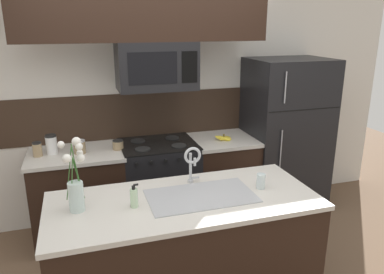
{
  "coord_description": "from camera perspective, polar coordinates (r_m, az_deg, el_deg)",
  "views": [
    {
      "loc": [
        -0.75,
        -2.65,
        2.1
      ],
      "look_at": [
        0.16,
        0.27,
        1.16
      ],
      "focal_mm": 35.0,
      "sensor_mm": 36.0,
      "label": 1
    }
  ],
  "objects": [
    {
      "name": "rear_partition",
      "position": [
        4.14,
        -2.39,
        5.95
      ],
      "size": [
        5.2,
        0.1,
        2.6
      ],
      "primitive_type": "cube",
      "color": "silver",
      "rests_on": "ground"
    },
    {
      "name": "splash_band",
      "position": [
        4.05,
        -6.26,
        3.45
      ],
      "size": [
        3.13,
        0.01,
        0.48
      ],
      "primitive_type": "cube",
      "color": "#332319",
      "rests_on": "rear_partition"
    },
    {
      "name": "back_counter_left",
      "position": [
        3.91,
        -16.79,
        -8.55
      ],
      "size": [
        0.89,
        0.65,
        0.91
      ],
      "color": "black",
      "rests_on": "ground"
    },
    {
      "name": "back_counter_right",
      "position": [
        4.17,
        4.57,
        -6.16
      ],
      "size": [
        0.68,
        0.65,
        0.91
      ],
      "color": "black",
      "rests_on": "ground"
    },
    {
      "name": "stove_range",
      "position": [
        3.98,
        -5.01,
        -7.29
      ],
      "size": [
        0.76,
        0.64,
        0.93
      ],
      "color": "black",
      "rests_on": "ground"
    },
    {
      "name": "microwave",
      "position": [
        3.63,
        -5.45,
        10.75
      ],
      "size": [
        0.74,
        0.4,
        0.45
      ],
      "color": "black"
    },
    {
      "name": "upper_cabinet_band",
      "position": [
        3.56,
        -7.29,
        19.06
      ],
      "size": [
        2.27,
        0.34,
        0.6
      ],
      "primitive_type": "cube",
      "color": "black"
    },
    {
      "name": "refrigerator",
      "position": [
        4.37,
        13.86,
        0.2
      ],
      "size": [
        0.86,
        0.74,
        1.73
      ],
      "color": "black",
      "rests_on": "ground"
    },
    {
      "name": "storage_jar_tall",
      "position": [
        3.73,
        -22.5,
        -1.75
      ],
      "size": [
        0.08,
        0.08,
        0.14
      ],
      "color": "#997F5B",
      "rests_on": "back_counter_left"
    },
    {
      "name": "storage_jar_medium",
      "position": [
        3.75,
        -20.64,
        -1.05
      ],
      "size": [
        0.1,
        0.1,
        0.18
      ],
      "color": "silver",
      "rests_on": "back_counter_left"
    },
    {
      "name": "storage_jar_short",
      "position": [
        3.69,
        -16.74,
        -1.44
      ],
      "size": [
        0.11,
        0.11,
        0.13
      ],
      "color": "#997F5B",
      "rests_on": "back_counter_left"
    },
    {
      "name": "storage_jar_squat",
      "position": [
        3.71,
        -11.21,
        -1.17
      ],
      "size": [
        0.1,
        0.1,
        0.09
      ],
      "color": "#997F5B",
      "rests_on": "back_counter_left"
    },
    {
      "name": "banana_bunch",
      "position": [
        3.95,
        4.87,
        -0.16
      ],
      "size": [
        0.19,
        0.16,
        0.08
      ],
      "color": "yellow",
      "rests_on": "back_counter_right"
    },
    {
      "name": "island_counter",
      "position": [
        2.9,
        -1.13,
        -17.43
      ],
      "size": [
        1.9,
        0.82,
        0.91
      ],
      "color": "black",
      "rests_on": "ground"
    },
    {
      "name": "kitchen_sink",
      "position": [
        2.73,
        1.37,
        -10.32
      ],
      "size": [
        0.76,
        0.43,
        0.16
      ],
      "color": "#ADAFB5",
      "rests_on": "island_counter"
    },
    {
      "name": "sink_faucet",
      "position": [
        2.81,
        0.02,
        -3.56
      ],
      "size": [
        0.14,
        0.14,
        0.31
      ],
      "color": "#B7BABF",
      "rests_on": "island_counter"
    },
    {
      "name": "dish_soap_bottle",
      "position": [
        2.56,
        -8.83,
        -9.11
      ],
      "size": [
        0.06,
        0.05,
        0.16
      ],
      "color": "beige",
      "rests_on": "island_counter"
    },
    {
      "name": "drinking_glass",
      "position": [
        2.85,
        10.45,
        -6.63
      ],
      "size": [
        0.07,
        0.07,
        0.11
      ],
      "color": "silver",
      "rests_on": "island_counter"
    },
    {
      "name": "flower_vase",
      "position": [
        2.56,
        -17.28,
        -7.22
      ],
      "size": [
        0.16,
        0.14,
        0.49
      ],
      "color": "silver",
      "rests_on": "island_counter"
    }
  ]
}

